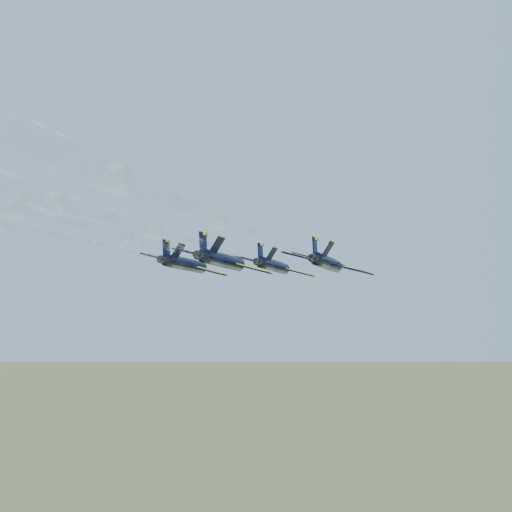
# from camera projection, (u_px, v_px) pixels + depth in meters

# --- Properties ---
(jet_lead) EXTENTS (11.56, 15.67, 4.20)m
(jet_lead) POSITION_uv_depth(u_px,v_px,m) (274.00, 266.00, 109.19)
(jet_lead) COLOR black
(jet_left) EXTENTS (11.56, 15.67, 4.20)m
(jet_left) POSITION_uv_depth(u_px,v_px,m) (186.00, 264.00, 101.41)
(jet_left) COLOR black
(jet_right) EXTENTS (11.56, 15.67, 4.20)m
(jet_right) POSITION_uv_depth(u_px,v_px,m) (328.00, 263.00, 97.27)
(jet_right) COLOR black
(jet_slot) EXTENTS (11.56, 15.67, 4.20)m
(jet_slot) POSITION_uv_depth(u_px,v_px,m) (223.00, 261.00, 89.02)
(jet_slot) COLOR black
(smoke_trail_lead) EXTENTS (15.02, 67.26, 2.32)m
(smoke_trail_lead) POSITION_uv_depth(u_px,v_px,m) (95.00, 247.00, 60.27)
(smoke_trail_lead) COLOR white
(smoke_trail_right) EXTENTS (15.02, 67.26, 2.32)m
(smoke_trail_right) POSITION_uv_depth(u_px,v_px,m) (158.00, 236.00, 48.35)
(smoke_trail_right) COLOR white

